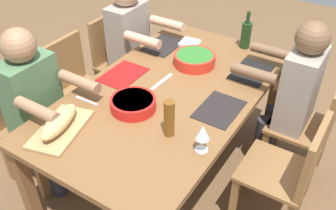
{
  "coord_description": "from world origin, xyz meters",
  "views": [
    {
      "loc": [
        -1.68,
        -1.06,
        2.11
      ],
      "look_at": [
        0.0,
        0.0,
        0.63
      ],
      "focal_mm": 40.02,
      "sensor_mm": 36.0,
      "label": 1
    }
  ],
  "objects_px": {
    "chair_far_right": "(117,58)",
    "bread_loaf": "(59,122)",
    "chair_far_left": "(26,119)",
    "serving_bowl_greens": "(195,59)",
    "diner_near_right": "(293,91)",
    "wine_bottle": "(246,34)",
    "serving_bowl_fruit": "(133,103)",
    "chair_far_center": "(77,85)",
    "cutting_board": "(61,129)",
    "dining_table": "(168,101)",
    "diner_far_right": "(133,41)",
    "diner_far_left": "(38,103)",
    "wine_glass": "(203,133)",
    "beer_bottle": "(169,118)",
    "chair_near_right": "(313,125)",
    "chair_near_center": "(289,171)",
    "napkin_stack": "(190,43)"
  },
  "relations": [
    {
      "from": "diner_near_right",
      "to": "serving_bowl_greens",
      "type": "bearing_deg",
      "value": 99.63
    },
    {
      "from": "dining_table",
      "to": "wine_bottle",
      "type": "bearing_deg",
      "value": -12.18
    },
    {
      "from": "serving_bowl_greens",
      "to": "serving_bowl_fruit",
      "type": "bearing_deg",
      "value": 175.2
    },
    {
      "from": "chair_far_right",
      "to": "bread_loaf",
      "type": "bearing_deg",
      "value": -154.59
    },
    {
      "from": "dining_table",
      "to": "bread_loaf",
      "type": "relative_size",
      "value": 5.74
    },
    {
      "from": "diner_far_right",
      "to": "beer_bottle",
      "type": "xyz_separation_m",
      "value": [
        -0.85,
        -0.89,
        0.15
      ]
    },
    {
      "from": "chair_near_right",
      "to": "diner_near_right",
      "type": "distance_m",
      "value": 0.28
    },
    {
      "from": "chair_far_left",
      "to": "chair_far_right",
      "type": "xyz_separation_m",
      "value": [
        1.01,
        0.0,
        0.0
      ]
    },
    {
      "from": "napkin_stack",
      "to": "wine_glass",
      "type": "bearing_deg",
      "value": -147.32
    },
    {
      "from": "chair_near_center",
      "to": "bread_loaf",
      "type": "distance_m",
      "value": 1.36
    },
    {
      "from": "chair_near_center",
      "to": "wine_bottle",
      "type": "bearing_deg",
      "value": 39.24
    },
    {
      "from": "dining_table",
      "to": "diner_near_right",
      "type": "bearing_deg",
      "value": -52.78
    },
    {
      "from": "serving_bowl_fruit",
      "to": "cutting_board",
      "type": "height_order",
      "value": "serving_bowl_fruit"
    },
    {
      "from": "chair_far_center",
      "to": "diner_far_right",
      "type": "relative_size",
      "value": 0.71
    },
    {
      "from": "chair_far_left",
      "to": "serving_bowl_greens",
      "type": "bearing_deg",
      "value": -42.74
    },
    {
      "from": "chair_far_center",
      "to": "bread_loaf",
      "type": "distance_m",
      "value": 0.91
    },
    {
      "from": "chair_far_right",
      "to": "chair_far_center",
      "type": "bearing_deg",
      "value": 180.0
    },
    {
      "from": "diner_far_left",
      "to": "wine_glass",
      "type": "height_order",
      "value": "diner_far_left"
    },
    {
      "from": "serving_bowl_greens",
      "to": "dining_table",
      "type": "bearing_deg",
      "value": -176.61
    },
    {
      "from": "diner_near_right",
      "to": "wine_bottle",
      "type": "distance_m",
      "value": 0.6
    },
    {
      "from": "wine_bottle",
      "to": "chair_far_center",
      "type": "bearing_deg",
      "value": 128.7
    },
    {
      "from": "wine_glass",
      "to": "serving_bowl_greens",
      "type": "bearing_deg",
      "value": 31.64
    },
    {
      "from": "chair_near_right",
      "to": "wine_glass",
      "type": "xyz_separation_m",
      "value": [
        -0.87,
        0.41,
        0.37
      ]
    },
    {
      "from": "beer_bottle",
      "to": "chair_far_right",
      "type": "bearing_deg",
      "value": 51.62
    },
    {
      "from": "serving_bowl_greens",
      "to": "beer_bottle",
      "type": "distance_m",
      "value": 0.78
    },
    {
      "from": "chair_near_center",
      "to": "bread_loaf",
      "type": "relative_size",
      "value": 2.66
    },
    {
      "from": "serving_bowl_fruit",
      "to": "wine_bottle",
      "type": "bearing_deg",
      "value": -13.2
    },
    {
      "from": "chair_far_right",
      "to": "wine_bottle",
      "type": "xyz_separation_m",
      "value": [
        0.32,
        -1.03,
        0.37
      ]
    },
    {
      "from": "dining_table",
      "to": "diner_far_left",
      "type": "relative_size",
      "value": 1.53
    },
    {
      "from": "diner_near_right",
      "to": "cutting_board",
      "type": "height_order",
      "value": "diner_near_right"
    },
    {
      "from": "wine_glass",
      "to": "diner_near_right",
      "type": "bearing_deg",
      "value": -14.35
    },
    {
      "from": "serving_bowl_greens",
      "to": "diner_far_right",
      "type": "bearing_deg",
      "value": 79.69
    },
    {
      "from": "diner_far_left",
      "to": "wine_bottle",
      "type": "distance_m",
      "value": 1.58
    },
    {
      "from": "chair_near_right",
      "to": "chair_near_center",
      "type": "xyz_separation_m",
      "value": [
        -0.5,
        0.0,
        0.0
      ]
    },
    {
      "from": "diner_far_left",
      "to": "serving_bowl_fruit",
      "type": "height_order",
      "value": "diner_far_left"
    },
    {
      "from": "diner_far_right",
      "to": "serving_bowl_fruit",
      "type": "bearing_deg",
      "value": -142.79
    },
    {
      "from": "chair_far_right",
      "to": "diner_far_left",
      "type": "bearing_deg",
      "value": -169.69
    },
    {
      "from": "diner_near_right",
      "to": "diner_far_right",
      "type": "distance_m",
      "value": 1.33
    },
    {
      "from": "diner_near_right",
      "to": "cutting_board",
      "type": "relative_size",
      "value": 3.0
    },
    {
      "from": "chair_near_right",
      "to": "serving_bowl_fruit",
      "type": "relative_size",
      "value": 3.06
    },
    {
      "from": "dining_table",
      "to": "serving_bowl_fruit",
      "type": "distance_m",
      "value": 0.3
    },
    {
      "from": "chair_far_right",
      "to": "serving_bowl_greens",
      "type": "height_order",
      "value": "chair_far_right"
    },
    {
      "from": "chair_near_center",
      "to": "wine_glass",
      "type": "relative_size",
      "value": 5.12
    },
    {
      "from": "chair_far_right",
      "to": "dining_table",
      "type": "bearing_deg",
      "value": -120.76
    },
    {
      "from": "wine_bottle",
      "to": "diner_far_right",
      "type": "bearing_deg",
      "value": 110.62
    },
    {
      "from": "diner_far_right",
      "to": "wine_glass",
      "type": "height_order",
      "value": "diner_far_right"
    },
    {
      "from": "dining_table",
      "to": "serving_bowl_fruit",
      "type": "relative_size",
      "value": 6.61
    },
    {
      "from": "chair_near_center",
      "to": "bread_loaf",
      "type": "height_order",
      "value": "same"
    },
    {
      "from": "serving_bowl_greens",
      "to": "wine_glass",
      "type": "xyz_separation_m",
      "value": [
        -0.75,
        -0.46,
        0.07
      ]
    },
    {
      "from": "dining_table",
      "to": "beer_bottle",
      "type": "relative_size",
      "value": 8.34
    }
  ]
}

